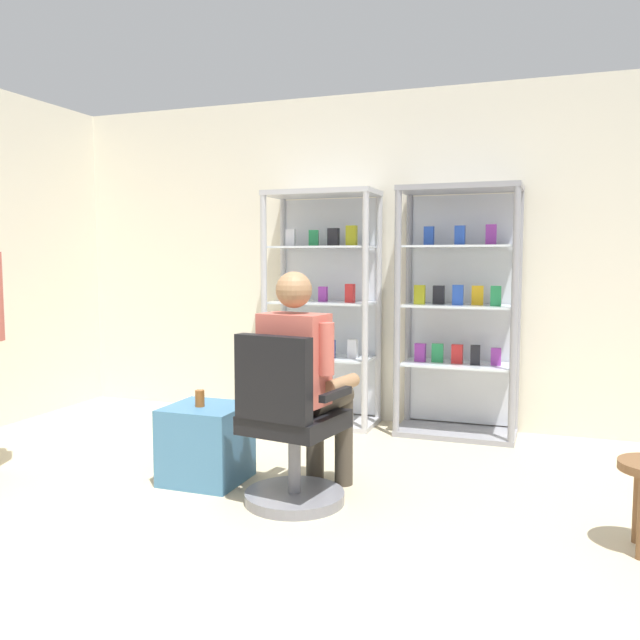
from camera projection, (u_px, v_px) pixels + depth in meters
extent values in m
plane|color=#C6B793|center=(229.00, 582.00, 2.81)|extent=(7.20, 7.20, 0.00)
cube|color=silver|center=(397.00, 259.00, 5.49)|extent=(6.00, 0.10, 2.70)
cylinder|color=#B7B7BC|center=(264.00, 309.00, 5.39)|extent=(0.05, 0.05, 1.90)
cylinder|color=#B7B7BC|center=(365.00, 312.00, 5.11)|extent=(0.05, 0.05, 1.90)
cylinder|color=#B7B7BC|center=(283.00, 306.00, 5.77)|extent=(0.05, 0.05, 1.90)
cylinder|color=#B7B7BC|center=(379.00, 308.00, 5.48)|extent=(0.05, 0.05, 1.90)
cube|color=#B7B7BC|center=(322.00, 193.00, 5.35)|extent=(0.90, 0.45, 0.04)
cube|color=#B7B7BC|center=(322.00, 421.00, 5.52)|extent=(0.90, 0.45, 0.04)
cube|color=silver|center=(330.00, 307.00, 5.64)|extent=(0.84, 0.02, 1.80)
cube|color=silver|center=(322.00, 357.00, 5.47)|extent=(0.82, 0.39, 0.02)
cube|color=#268C4C|center=(290.00, 346.00, 5.55)|extent=(0.09, 0.05, 0.14)
cube|color=silver|center=(310.00, 347.00, 5.47)|extent=(0.08, 0.05, 0.16)
cube|color=#264CB2|center=(330.00, 349.00, 5.40)|extent=(0.08, 0.05, 0.14)
cube|color=silver|center=(353.00, 349.00, 5.38)|extent=(0.08, 0.06, 0.15)
cube|color=silver|center=(322.00, 303.00, 5.43)|extent=(0.82, 0.39, 0.02)
cube|color=#999919|center=(296.00, 293.00, 5.54)|extent=(0.07, 0.04, 0.12)
cube|color=purple|center=(323.00, 294.00, 5.44)|extent=(0.08, 0.04, 0.12)
cube|color=red|center=(350.00, 293.00, 5.32)|extent=(0.08, 0.06, 0.15)
cube|color=silver|center=(322.00, 247.00, 5.39)|extent=(0.82, 0.39, 0.02)
cube|color=silver|center=(291.00, 238.00, 5.45)|extent=(0.08, 0.04, 0.14)
cube|color=#268C4C|center=(314.00, 238.00, 5.46)|extent=(0.08, 0.05, 0.13)
cube|color=black|center=(333.00, 237.00, 5.37)|extent=(0.09, 0.06, 0.14)
cube|color=#999919|center=(352.00, 236.00, 5.26)|extent=(0.09, 0.05, 0.16)
cylinder|color=gray|center=(397.00, 313.00, 5.02)|extent=(0.05, 0.05, 1.90)
cylinder|color=gray|center=(514.00, 316.00, 4.73)|extent=(0.05, 0.05, 1.90)
cylinder|color=gray|center=(409.00, 309.00, 5.40)|extent=(0.05, 0.05, 1.90)
cylinder|color=gray|center=(518.00, 312.00, 5.11)|extent=(0.05, 0.05, 1.90)
cube|color=gray|center=(460.00, 188.00, 4.98)|extent=(0.90, 0.45, 0.04)
cube|color=gray|center=(456.00, 432.00, 5.15)|extent=(0.90, 0.45, 0.04)
cube|color=silver|center=(462.00, 310.00, 5.27)|extent=(0.84, 0.02, 1.80)
cube|color=silver|center=(457.00, 364.00, 5.10)|extent=(0.82, 0.39, 0.02)
cube|color=purple|center=(420.00, 353.00, 5.19)|extent=(0.09, 0.05, 0.14)
cube|color=#268C4C|center=(437.00, 353.00, 5.16)|extent=(0.09, 0.05, 0.14)
cube|color=red|center=(457.00, 354.00, 5.10)|extent=(0.08, 0.05, 0.15)
cube|color=black|center=(475.00, 355.00, 5.02)|extent=(0.07, 0.04, 0.15)
cube|color=purple|center=(496.00, 357.00, 5.00)|extent=(0.08, 0.04, 0.13)
cube|color=silver|center=(458.00, 306.00, 5.06)|extent=(0.82, 0.39, 0.02)
cube|color=#999919|center=(420.00, 295.00, 5.10)|extent=(0.08, 0.04, 0.15)
cube|color=black|center=(439.00, 295.00, 5.13)|extent=(0.09, 0.05, 0.14)
cube|color=#264CB2|center=(458.00, 295.00, 5.02)|extent=(0.08, 0.04, 0.15)
cube|color=gold|center=(477.00, 295.00, 5.04)|extent=(0.09, 0.05, 0.15)
cube|color=#268C4C|center=(496.00, 296.00, 4.92)|extent=(0.08, 0.04, 0.15)
cube|color=silver|center=(459.00, 246.00, 5.02)|extent=(0.82, 0.39, 0.02)
cube|color=#264CB2|center=(429.00, 236.00, 5.12)|extent=(0.08, 0.05, 0.14)
cube|color=#264CB2|center=(460.00, 235.00, 4.99)|extent=(0.08, 0.05, 0.15)
cube|color=purple|center=(491.00, 235.00, 4.95)|extent=(0.08, 0.05, 0.15)
cylinder|color=slate|center=(295.00, 497.00, 3.73)|extent=(0.56, 0.56, 0.06)
cylinder|color=slate|center=(295.00, 461.00, 3.71)|extent=(0.07, 0.07, 0.41)
cube|color=black|center=(294.00, 422.00, 3.69)|extent=(0.55, 0.55, 0.10)
cube|color=black|center=(273.00, 378.00, 3.48)|extent=(0.45, 0.15, 0.45)
cube|color=black|center=(336.00, 394.00, 3.54)|extent=(0.09, 0.30, 0.04)
cube|color=black|center=(256.00, 385.00, 3.80)|extent=(0.09, 0.30, 0.04)
cylinder|color=#3F382D|center=(328.00, 399.00, 3.80)|extent=(0.21, 0.42, 0.14)
cylinder|color=#3F382D|center=(344.00, 439.00, 4.00)|extent=(0.11, 0.11, 0.56)
cylinder|color=#3F382D|center=(298.00, 395.00, 3.90)|extent=(0.21, 0.42, 0.14)
cylinder|color=#3F382D|center=(315.00, 434.00, 4.10)|extent=(0.11, 0.11, 0.56)
cube|color=#BF594C|center=(294.00, 359.00, 3.66)|extent=(0.39, 0.28, 0.50)
sphere|color=#99704C|center=(294.00, 290.00, 3.62)|extent=(0.20, 0.20, 0.20)
cylinder|color=#BF594C|center=(326.00, 349.00, 3.55)|extent=(0.09, 0.09, 0.28)
cylinder|color=#99704C|center=(342.00, 384.00, 3.73)|extent=(0.13, 0.31, 0.08)
cylinder|color=#BF594C|center=(264.00, 344.00, 3.75)|extent=(0.09, 0.09, 0.28)
cylinder|color=#99704C|center=(282.00, 378.00, 3.93)|extent=(0.13, 0.31, 0.08)
cube|color=teal|center=(206.00, 443.00, 4.07)|extent=(0.46, 0.45, 0.47)
cylinder|color=brown|center=(200.00, 398.00, 4.03)|extent=(0.06, 0.06, 0.10)
cylinder|color=brown|center=(637.00, 503.00, 3.19)|extent=(0.04, 0.04, 0.39)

